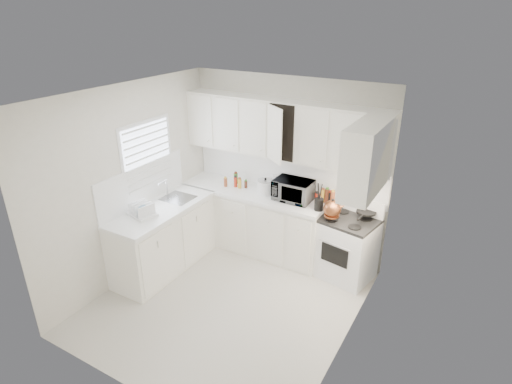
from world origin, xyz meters
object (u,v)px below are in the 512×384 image
Objects in this scene: utensil_crock at (319,197)px; tea_kettle at (332,207)px; stove at (346,240)px; microwave at (293,188)px; rice_cooker at (265,186)px; dish_rack at (142,208)px.

tea_kettle is at bearing -18.74° from utensil_crock.
tea_kettle reaches higher than stove.
tea_kettle is (-0.18, -0.16, 0.51)m from stove.
microwave reaches higher than rice_cooker.
dish_rack is at bearing -158.46° from tea_kettle.
utensil_crock is (-0.21, 0.07, 0.08)m from tea_kettle.
microwave is at bearing 164.21° from utensil_crock.
utensil_crock is at bearing -157.04° from stove.
utensil_crock reaches higher than dish_rack.
microwave is 1.34× the size of utensil_crock.
stove is 2.10× the size of microwave.
stove is 3.92× the size of tea_kettle.
microwave reaches higher than tea_kettle.
rice_cooker is 1.76m from dish_rack.
tea_kettle reaches higher than dish_rack.
stove is 1.01m from microwave.
microwave is at bearing -172.07° from stove.
rice_cooker is 0.67× the size of dish_rack.
utensil_crock is 1.10× the size of dish_rack.
utensil_crock reaches higher than rice_cooker.
microwave is 0.44m from rice_cooker.
rice_cooker reaches higher than stove.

